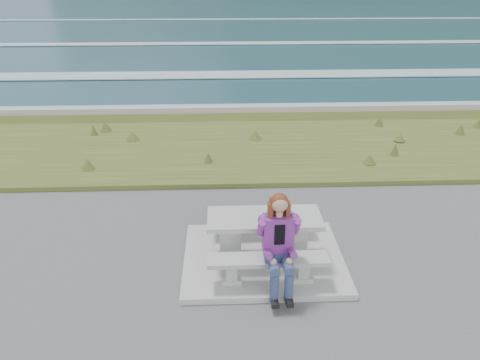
% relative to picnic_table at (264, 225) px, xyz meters
% --- Properties ---
extents(concrete_slab, '(2.60, 2.10, 0.10)m').
position_rel_picnic_table_xyz_m(concrete_slab, '(-0.00, 0.00, -0.63)').
color(concrete_slab, '#A6A6A1').
rests_on(concrete_slab, ground).
extents(picnic_table, '(1.80, 0.75, 0.75)m').
position_rel_picnic_table_xyz_m(picnic_table, '(0.00, 0.00, 0.00)').
color(picnic_table, '#A6A6A1').
rests_on(picnic_table, concrete_slab).
extents(bench_landward, '(1.80, 0.35, 0.45)m').
position_rel_picnic_table_xyz_m(bench_landward, '(0.00, -0.70, -0.23)').
color(bench_landward, '#A6A6A1').
rests_on(bench_landward, concrete_slab).
extents(bench_seaward, '(1.80, 0.35, 0.45)m').
position_rel_picnic_table_xyz_m(bench_seaward, '(0.00, 0.70, -0.23)').
color(bench_seaward, '#A6A6A1').
rests_on(bench_seaward, concrete_slab).
extents(grass_verge, '(160.00, 4.50, 0.22)m').
position_rel_picnic_table_xyz_m(grass_verge, '(-0.00, 5.00, -0.68)').
color(grass_verge, '#3B4F1D').
rests_on(grass_verge, ground).
extents(shore_drop, '(160.00, 0.80, 2.20)m').
position_rel_picnic_table_xyz_m(shore_drop, '(-0.00, 7.90, -0.68)').
color(shore_drop, brown).
rests_on(shore_drop, ground).
extents(ocean, '(1600.00, 1600.00, 0.09)m').
position_rel_picnic_table_xyz_m(ocean, '(-0.00, 25.09, -2.42)').
color(ocean, '#20495C').
rests_on(ocean, ground).
extents(seated_woman, '(0.45, 0.77, 1.49)m').
position_rel_picnic_table_xyz_m(seated_woman, '(0.14, -0.84, -0.04)').
color(seated_woman, navy).
rests_on(seated_woman, concrete_slab).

